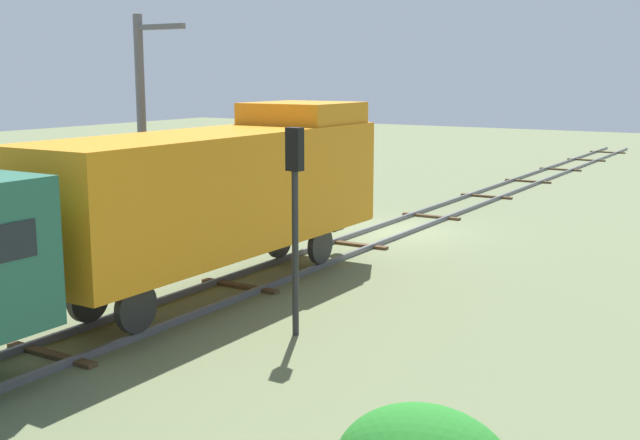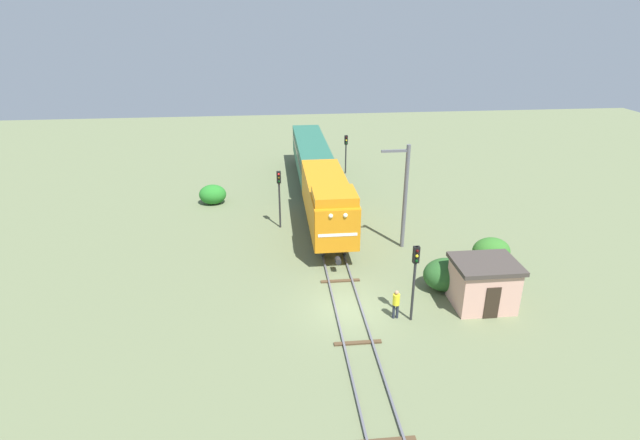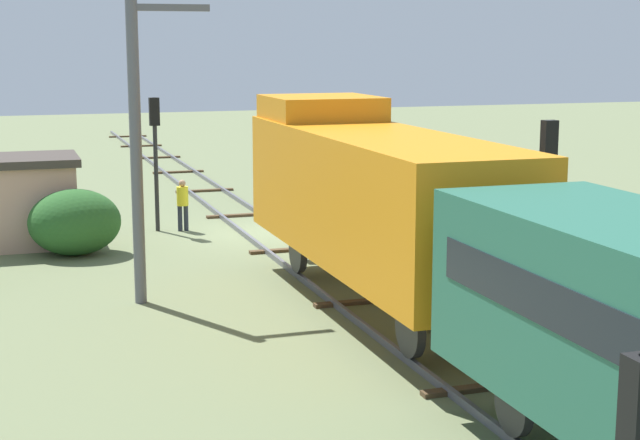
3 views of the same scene
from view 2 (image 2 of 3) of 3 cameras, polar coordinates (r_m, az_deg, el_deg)
ground_plane at (r=28.23m, az=3.23°, el=-10.16°), size 111.26×111.26×0.00m
railway_track at (r=28.19m, az=3.24°, el=-10.04°), size 2.40×74.17×0.16m
locomotive at (r=35.71m, az=0.87°, el=2.25°), size 2.90×11.60×4.60m
passenger_car_leading at (r=48.41m, az=-1.00°, el=7.55°), size 2.84×14.00×3.66m
traffic_signal_near at (r=26.23m, az=10.80°, el=-5.65°), size 0.32×0.34×4.37m
traffic_signal_mid at (r=37.14m, az=-4.69°, el=3.54°), size 0.32×0.34×4.47m
traffic_signal_far at (r=50.19m, az=2.99°, el=8.32°), size 0.32×0.34×3.90m
worker_near_track at (r=27.27m, az=8.69°, el=-9.25°), size 0.38×0.38×1.70m
catenary_mast at (r=34.10m, az=9.62°, el=2.92°), size 1.94×0.28×7.32m
relay_hut at (r=29.28m, az=18.16°, el=-6.91°), size 3.50×2.90×2.74m
bush_near at (r=30.49m, az=14.17°, el=-6.07°), size 2.67×2.18×1.94m
bush_mid at (r=43.51m, az=-12.17°, el=2.88°), size 2.29×1.87×1.66m
bush_far at (r=34.33m, az=18.97°, el=-3.39°), size 2.45×2.00×1.78m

